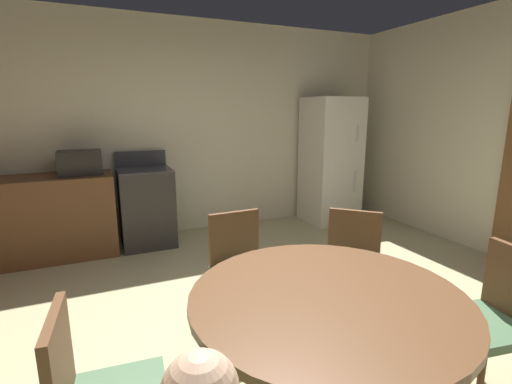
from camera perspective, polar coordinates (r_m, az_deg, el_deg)
The scene contains 10 objects.
ground_plane at distance 2.70m, azimuth 5.56°, elevation -23.48°, with size 14.00×14.00×0.00m, color tan.
wall_back at distance 4.92m, azimuth -11.02°, elevation 9.60°, with size 6.07×0.12×2.70m, color beige.
kitchen_counter at distance 4.60m, azimuth -32.22°, elevation -3.71°, with size 1.80×0.60×0.90m, color brown.
oven_range at distance 4.57m, azimuth -16.63°, elevation -2.15°, with size 0.60×0.60×1.10m.
refrigerator at distance 5.37m, azimuth 11.44°, elevation 4.76°, with size 0.68×0.68×1.76m.
microwave at distance 4.43m, azimuth -25.60°, elevation 4.14°, with size 0.44×0.32×0.26m, color black.
dining_table at distance 1.86m, azimuth 10.82°, elevation -19.37°, with size 1.28×1.28×0.76m.
chair_north at distance 2.68m, azimuth -2.38°, elevation -11.27°, with size 0.41×0.41×0.87m.
chair_east at distance 2.47m, azimuth 33.15°, elevation -15.63°, with size 0.46×0.46×0.87m.
chair_northeast at distance 2.80m, azimuth 14.51°, elevation -10.64°, with size 0.57×0.57×0.87m.
Camera 1 is at (-1.09, -1.89, 1.59)m, focal length 25.81 mm.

